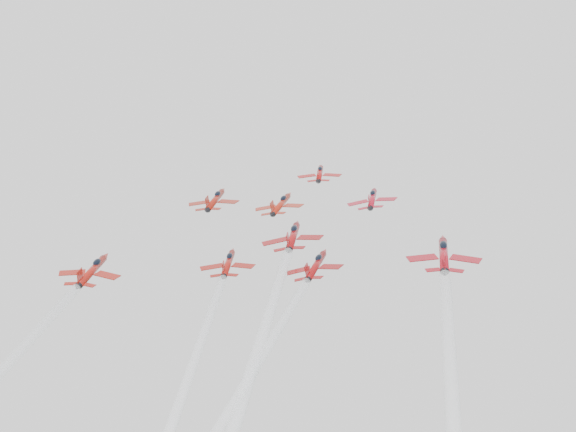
# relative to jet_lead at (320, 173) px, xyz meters

# --- Properties ---
(jet_lead) EXTENTS (8.87, 11.34, 7.23)m
(jet_lead) POSITION_rel_jet_lead_xyz_m (0.00, 0.00, 0.00)
(jet_lead) COLOR #AA1010
(jet_row2_left) EXTENTS (9.90, 12.66, 8.07)m
(jet_row2_left) POSITION_rel_jet_lead_xyz_m (-17.87, -11.65, -6.86)
(jet_row2_left) COLOR maroon
(jet_row2_center) EXTENTS (9.20, 11.77, 7.50)m
(jet_row2_center) POSITION_rel_jet_lead_xyz_m (-4.26, -15.40, -9.08)
(jet_row2_center) COLOR #A92010
(jet_row2_right) EXTENTS (8.87, 11.35, 7.23)m
(jet_row2_right) POSITION_rel_jet_lead_xyz_m (12.18, -14.77, -8.71)
(jet_row2_right) COLOR #AD1022
(jet_center) EXTENTS (10.03, 94.49, 56.44)m
(jet_center) POSITION_rel_jet_lead_xyz_m (1.17, -71.21, -42.04)
(jet_center) COLOR maroon
(jet_rear_left) EXTENTS (8.41, 79.24, 47.33)m
(jet_rear_left) POSITION_rel_jet_lead_xyz_m (-6.81, -73.29, -43.27)
(jet_rear_left) COLOR #9A150E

